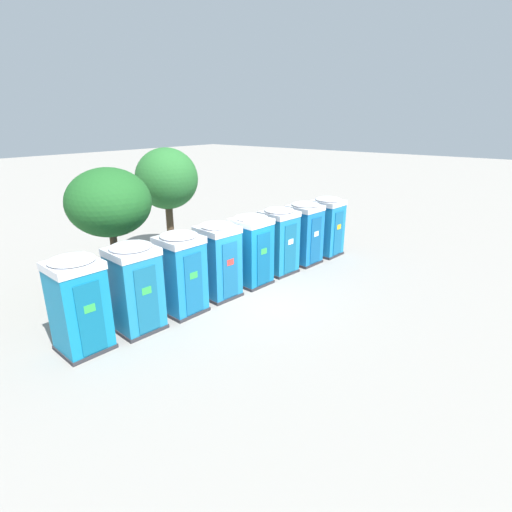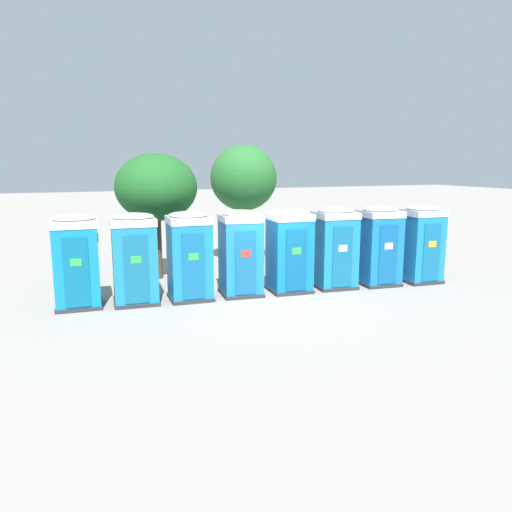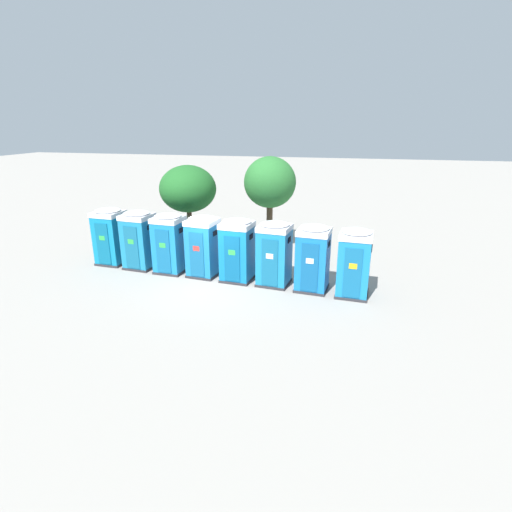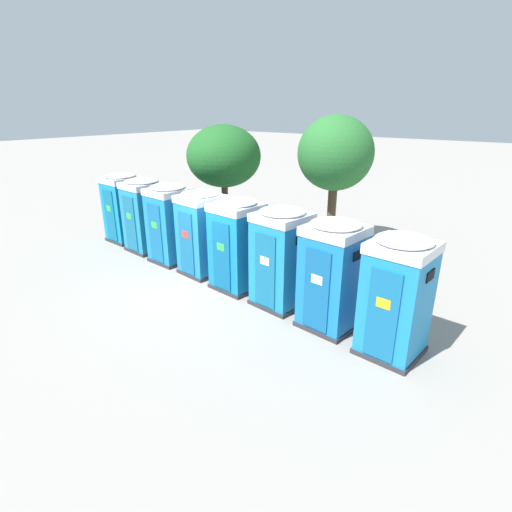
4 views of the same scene
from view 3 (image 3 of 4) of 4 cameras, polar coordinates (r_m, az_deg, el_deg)
ground_plane at (r=16.24m, az=-5.82°, el=-3.68°), size 120.00×120.00×0.00m
portapotty_0 at (r=19.04m, az=-20.06°, el=2.70°), size 1.28×1.27×2.54m
portapotty_1 at (r=18.09m, az=-16.38°, el=2.28°), size 1.33×1.30×2.54m
portapotty_2 at (r=17.25m, az=-12.24°, el=1.84°), size 1.27×1.27×2.54m
portapotty_3 at (r=16.59m, az=-7.59°, el=1.43°), size 1.29×1.32×2.54m
portapotty_4 at (r=15.97m, az=-2.70°, el=0.90°), size 1.32×1.30×2.54m
portapotty_5 at (r=15.54m, az=2.63°, el=0.39°), size 1.35×1.33×2.54m
portapotty_6 at (r=15.16m, az=8.13°, el=-0.25°), size 1.31×1.31×2.54m
portapotty_7 at (r=14.93m, az=13.85°, el=-0.92°), size 1.26×1.28×2.54m
street_tree_0 at (r=19.63m, az=-9.70°, el=9.40°), size 2.71×2.71×4.21m
street_tree_1 at (r=19.99m, az=2.00°, el=10.40°), size 2.57×2.57×4.57m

